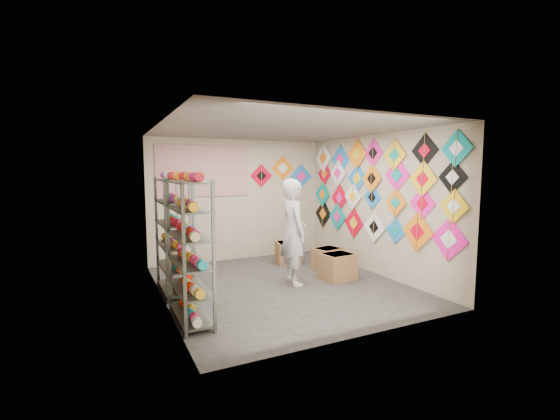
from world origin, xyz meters
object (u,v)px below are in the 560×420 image
shelf_rack_front (190,251)px  shopkeeper (294,232)px  carton_b (328,259)px  carton_a (338,266)px  carton_c (288,253)px  shelf_rack_back (173,236)px

shelf_rack_front → shopkeeper: 2.18m
shopkeeper → carton_b: 1.41m
carton_a → carton_c: (-0.29, 1.48, -0.01)m
shopkeeper → carton_b: bearing=-55.9°
shelf_rack_back → carton_b: 3.18m
shelf_rack_front → shopkeeper: bearing=23.1°
shelf_rack_front → carton_c: (2.58, 2.21, -0.72)m
shelf_rack_front → carton_a: 3.04m
shelf_rack_front → carton_c: shelf_rack_front is taller
shelf_rack_back → carton_c: shelf_rack_back is taller
carton_a → carton_c: carton_a is taller
shelf_rack_back → carton_c: size_ratio=3.57×
carton_a → carton_b: (0.22, 0.69, -0.02)m
shelf_rack_back → carton_a: size_ratio=3.26×
shelf_rack_back → shopkeeper: size_ratio=1.02×
carton_b → carton_c: carton_c is taller
shopkeeper → shelf_rack_front: bearing=119.9°
shelf_rack_back → carton_b: size_ratio=3.54×
carton_b → carton_c: 0.94m
shopkeeper → carton_b: (1.08, 0.56, -0.71)m
shopkeeper → carton_a: size_ratio=3.20×
shopkeeper → carton_a: (0.86, -0.12, -0.69)m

